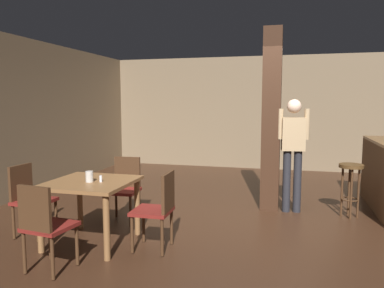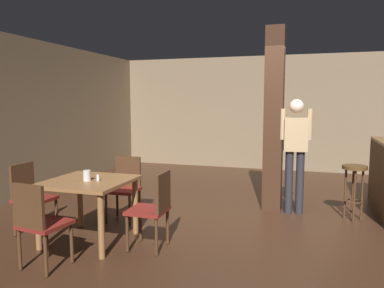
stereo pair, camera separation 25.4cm
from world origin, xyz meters
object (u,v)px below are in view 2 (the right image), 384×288
(chair_north, at_px, (125,185))
(chair_south, at_px, (39,221))
(chair_west, at_px, (30,194))
(napkin_cup, at_px, (87,176))
(dining_table, at_px, (89,190))
(bar_stool_near, at_px, (354,179))
(chair_east, at_px, (154,206))
(salt_shaker, at_px, (98,178))
(standing_person, at_px, (295,148))

(chair_north, bearing_deg, chair_south, -91.81)
(chair_west, height_order, napkin_cup, chair_west)
(chair_west, distance_m, napkin_cup, 0.95)
(dining_table, bearing_deg, bar_stool_near, 30.90)
(chair_east, bearing_deg, chair_west, 179.39)
(dining_table, bearing_deg, chair_north, 88.39)
(chair_east, height_order, chair_west, same)
(dining_table, xyz_separation_m, chair_east, (0.85, -0.00, -0.12))
(chair_north, bearing_deg, dining_table, -91.61)
(chair_west, xyz_separation_m, napkin_cup, (0.89, -0.07, 0.31))
(dining_table, distance_m, chair_north, 0.88)
(bar_stool_near, bearing_deg, salt_shaker, -147.59)
(chair_west, xyz_separation_m, salt_shaker, (1.02, -0.04, 0.29))
(napkin_cup, bearing_deg, dining_table, 105.74)
(chair_west, height_order, bar_stool_near, chair_west)
(dining_table, relative_size, salt_shaker, 12.44)
(chair_east, xyz_separation_m, napkin_cup, (-0.83, -0.05, 0.31))
(standing_person, bearing_deg, salt_shaker, -137.87)
(dining_table, xyz_separation_m, salt_shaker, (0.14, -0.02, 0.16))
(chair_south, bearing_deg, chair_west, 134.83)
(salt_shaker, bearing_deg, napkin_cup, -166.77)
(chair_south, distance_m, chair_east, 1.21)
(chair_north, height_order, standing_person, standing_person)
(chair_north, distance_m, chair_east, 1.20)
(chair_east, distance_m, chair_west, 1.72)
(dining_table, distance_m, bar_stool_near, 3.64)
(napkin_cup, relative_size, salt_shaker, 1.65)
(chair_east, distance_m, napkin_cup, 0.89)
(chair_north, distance_m, salt_shaker, 0.94)
(chair_north, height_order, bar_stool_near, chair_north)
(napkin_cup, bearing_deg, chair_north, 89.41)
(chair_north, relative_size, chair_west, 1.00)
(salt_shaker, distance_m, bar_stool_near, 3.54)
(chair_north, xyz_separation_m, napkin_cup, (-0.01, -0.92, 0.31))
(chair_north, distance_m, chair_west, 1.24)
(standing_person, height_order, bar_stool_near, standing_person)
(salt_shaker, xyz_separation_m, standing_person, (2.16, 1.95, 0.21))
(salt_shaker, bearing_deg, chair_north, 97.65)
(dining_table, relative_size, chair_north, 1.08)
(chair_east, height_order, standing_person, standing_person)
(chair_west, bearing_deg, napkin_cup, -4.30)
(chair_east, xyz_separation_m, bar_stool_near, (2.28, 1.88, 0.08))
(chair_east, distance_m, bar_stool_near, 2.95)
(chair_west, distance_m, standing_person, 3.75)
(salt_shaker, bearing_deg, chair_south, -102.00)
(chair_south, height_order, salt_shaker, chair_south)
(chair_south, relative_size, bar_stool_near, 1.13)
(chair_north, relative_size, salt_shaker, 11.57)
(chair_east, relative_size, standing_person, 0.52)
(chair_west, bearing_deg, chair_east, -0.61)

